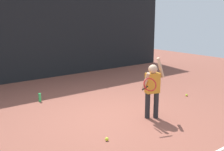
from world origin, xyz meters
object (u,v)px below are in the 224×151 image
(water_bottle, at_px, (40,97))
(tennis_ball_1, at_px, (107,139))
(tennis_player, at_px, (152,86))
(tennis_ball_3, at_px, (187,95))

(water_bottle, bearing_deg, tennis_ball_1, -90.44)
(tennis_player, distance_m, tennis_ball_1, 1.65)
(tennis_player, xyz_separation_m, water_bottle, (-1.45, 2.67, -0.62))
(water_bottle, bearing_deg, tennis_player, -61.61)
(tennis_player, relative_size, water_bottle, 6.14)
(tennis_ball_3, bearing_deg, tennis_ball_1, -165.43)
(tennis_ball_1, bearing_deg, tennis_player, 11.94)
(tennis_ball_1, distance_m, tennis_ball_3, 3.60)
(water_bottle, relative_size, tennis_ball_1, 3.33)
(tennis_player, relative_size, tennis_ball_3, 20.46)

